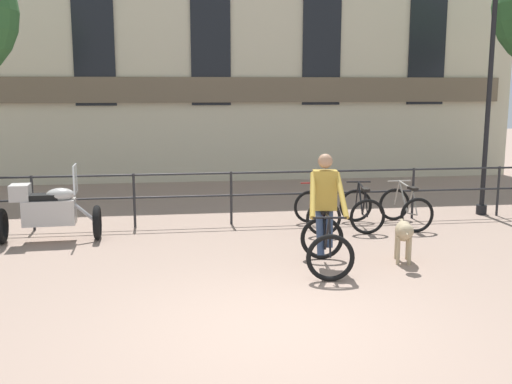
% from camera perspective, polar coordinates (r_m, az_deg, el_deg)
% --- Properties ---
extents(ground_plane, '(60.00, 60.00, 0.00)m').
position_cam_1_polar(ground_plane, '(6.96, 2.03, -12.69)').
color(ground_plane, gray).
extents(canal_railing, '(15.05, 0.05, 1.05)m').
position_cam_1_polar(canal_railing, '(11.74, -2.38, 0.30)').
color(canal_railing, '#232326').
rests_on(canal_railing, ground_plane).
extents(building_facade, '(18.00, 0.72, 8.05)m').
position_cam_1_polar(building_facade, '(17.40, -4.42, 14.33)').
color(building_facade, beige).
rests_on(building_facade, ground_plane).
extents(cyclist_with_bike, '(0.84, 1.25, 1.70)m').
position_cam_1_polar(cyclist_with_bike, '(8.98, 6.63, -2.43)').
color(cyclist_with_bike, black).
rests_on(cyclist_with_bike, ground_plane).
extents(dog, '(0.41, 0.90, 0.68)m').
position_cam_1_polar(dog, '(9.44, 13.93, -3.78)').
color(dog, tan).
rests_on(dog, ground_plane).
extents(parked_motorcycle, '(1.74, 0.69, 1.35)m').
position_cam_1_polar(parked_motorcycle, '(11.04, -19.17, -1.66)').
color(parked_motorcycle, black).
rests_on(parked_motorcycle, ground_plane).
extents(parked_bicycle_near_lamp, '(0.67, 1.11, 0.86)m').
position_cam_1_polar(parked_bicycle_near_lamp, '(11.43, 5.80, -1.79)').
color(parked_bicycle_near_lamp, black).
rests_on(parked_bicycle_near_lamp, ground_plane).
extents(parked_bicycle_mid_left, '(0.77, 1.17, 0.86)m').
position_cam_1_polar(parked_bicycle_mid_left, '(11.67, 10.01, -1.65)').
color(parked_bicycle_mid_left, black).
rests_on(parked_bicycle_mid_left, ground_plane).
extents(parked_bicycle_mid_right, '(0.70, 1.13, 0.86)m').
position_cam_1_polar(parked_bicycle_mid_right, '(11.98, 14.04, -1.51)').
color(parked_bicycle_mid_right, black).
rests_on(parked_bicycle_mid_right, ground_plane).
extents(street_lamp, '(0.28, 0.28, 4.84)m').
position_cam_1_polar(street_lamp, '(13.40, 21.36, 9.39)').
color(street_lamp, black).
rests_on(street_lamp, ground_plane).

